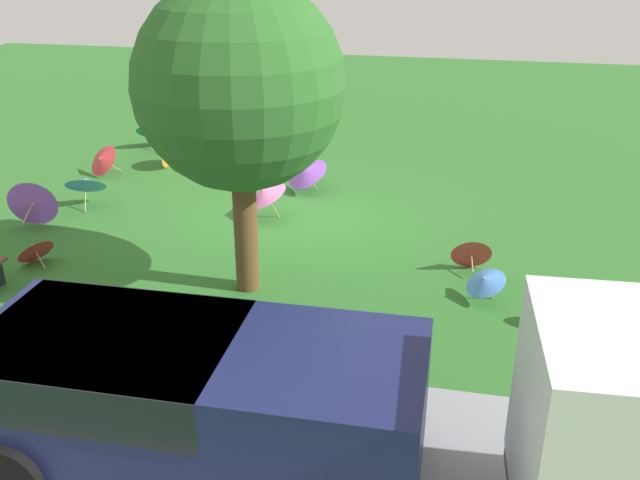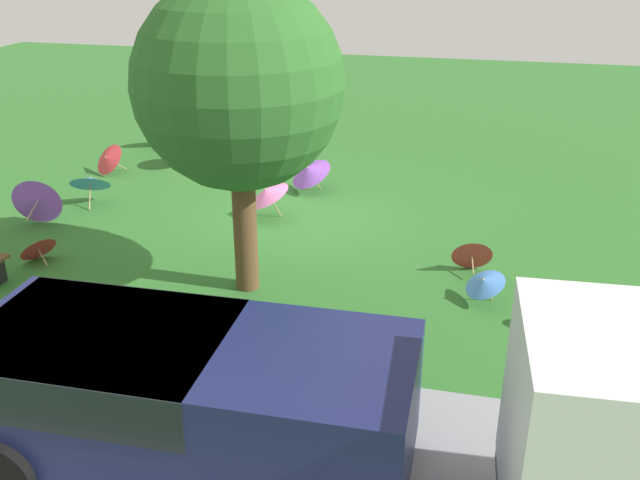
% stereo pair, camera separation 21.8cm
% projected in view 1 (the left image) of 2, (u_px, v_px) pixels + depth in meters
% --- Properties ---
extents(ground, '(40.00, 40.00, 0.00)m').
position_uv_depth(ground, '(296.00, 220.00, 14.00)').
color(ground, '#2D6B28').
extents(road_strip, '(40.00, 4.08, 0.01)m').
position_uv_depth(road_strip, '(135.00, 461.00, 7.65)').
color(road_strip, gray).
rests_on(road_strip, ground).
extents(van_dark, '(4.63, 2.18, 1.53)m').
position_uv_depth(van_dark, '(182.00, 392.00, 7.27)').
color(van_dark, '#191E4C').
rests_on(van_dark, ground).
extents(shade_tree, '(3.07, 3.07, 4.77)m').
position_uv_depth(shade_tree, '(239.00, 86.00, 10.07)').
color(shade_tree, brown).
rests_on(shade_tree, ground).
extents(parasol_blue_0, '(0.86, 0.87, 0.55)m').
position_uv_depth(parasol_blue_0, '(485.00, 281.00, 10.80)').
color(parasol_blue_0, tan).
rests_on(parasol_blue_0, ground).
extents(parasol_red_0, '(0.78, 0.81, 0.57)m').
position_uv_depth(parasol_red_0, '(34.00, 249.00, 12.05)').
color(parasol_red_0, tan).
rests_on(parasol_red_0, ground).
extents(parasol_blue_1, '(1.01, 0.96, 0.81)m').
position_uv_depth(parasol_blue_1, '(86.00, 183.00, 14.52)').
color(parasol_blue_1, tan).
rests_on(parasol_blue_1, ground).
extents(parasol_yellow_0, '(0.78, 0.75, 0.69)m').
position_uv_depth(parasol_yellow_0, '(581.00, 310.00, 9.99)').
color(parasol_yellow_0, tan).
rests_on(parasol_yellow_0, ground).
extents(parasol_purple_0, '(1.27, 1.26, 0.81)m').
position_uv_depth(parasol_purple_0, '(305.00, 171.00, 15.30)').
color(parasol_purple_0, tan).
rests_on(parasol_purple_0, ground).
extents(parasol_pink_1, '(1.14, 1.15, 0.81)m').
position_uv_depth(parasol_pink_1, '(264.00, 193.00, 13.86)').
color(parasol_pink_1, tan).
rests_on(parasol_pink_1, ground).
extents(parasol_red_1, '(0.97, 0.90, 0.73)m').
position_uv_depth(parasol_red_1, '(102.00, 160.00, 16.35)').
color(parasol_red_1, tan).
rests_on(parasol_red_1, ground).
extents(parasol_orange_3, '(0.85, 0.93, 0.91)m').
position_uv_depth(parasol_orange_3, '(169.00, 149.00, 16.93)').
color(parasol_orange_3, tan).
rests_on(parasol_orange_3, ground).
extents(parasol_purple_1, '(1.03, 1.02, 0.98)m').
position_uv_depth(parasol_purple_1, '(34.00, 201.00, 13.59)').
color(parasol_purple_1, tan).
rests_on(parasol_purple_1, ground).
extents(parasol_red_2, '(1.00, 1.03, 0.70)m').
position_uv_depth(parasol_red_2, '(197.00, 141.00, 17.93)').
color(parasol_red_2, tan).
rests_on(parasol_red_2, ground).
extents(parasol_teal_1, '(1.02, 0.98, 0.80)m').
position_uv_depth(parasol_teal_1, '(153.00, 129.00, 18.51)').
color(parasol_teal_1, tan).
rests_on(parasol_teal_1, ground).
extents(parasol_red_4, '(0.74, 0.67, 0.67)m').
position_uv_depth(parasol_red_4, '(471.00, 251.00, 11.85)').
color(parasol_red_4, tan).
rests_on(parasol_red_4, ground).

